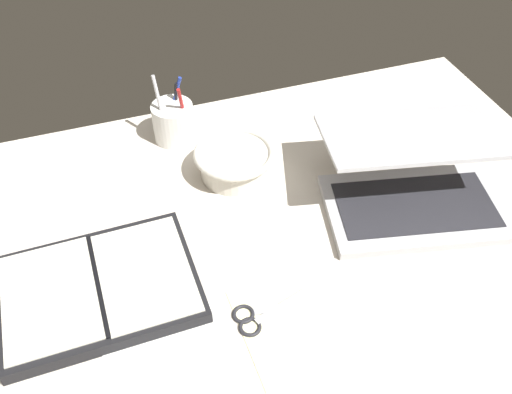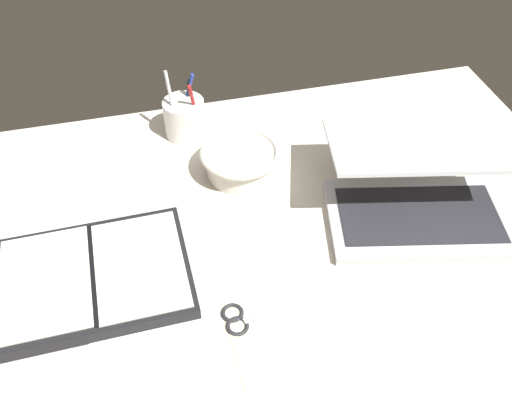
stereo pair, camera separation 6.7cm
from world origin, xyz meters
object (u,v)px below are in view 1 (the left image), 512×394
object	(u,v)px
bowl	(234,161)
planner	(99,288)
laptop	(414,183)
pen_cup	(173,121)
scissors	(256,317)

from	to	relation	value
bowl	planner	bearing A→B (deg)	-144.65
laptop	bowl	distance (cm)	37.20
pen_cup	scissors	distance (cm)	52.86
pen_cup	bowl	bearing A→B (deg)	-60.36
scissors	pen_cup	bearing A→B (deg)	86.48
laptop	pen_cup	size ratio (longest dim) A/B	2.44
bowl	pen_cup	xyz separation A→B (cm)	(-9.32, 16.38, 1.06)
bowl	pen_cup	distance (cm)	18.88
pen_cup	scissors	xyz separation A→B (cm)	(1.77, -52.66, -4.27)
pen_cup	laptop	bearing A→B (deg)	-41.67
bowl	pen_cup	bearing A→B (deg)	119.64
laptop	planner	world-z (taller)	laptop
planner	scissors	xyz separation A→B (cm)	(24.27, -13.71, -1.08)
planner	scissors	distance (cm)	27.89
laptop	planner	bearing A→B (deg)	-165.35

